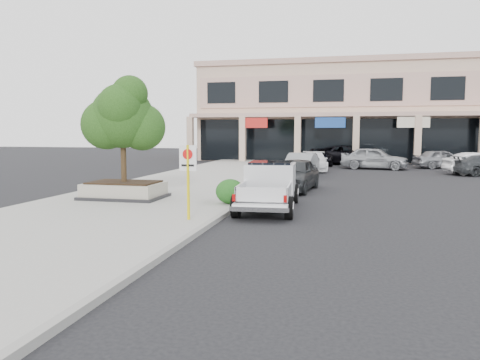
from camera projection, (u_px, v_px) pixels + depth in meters
name	position (u px, v px, depth m)	size (l,w,h in m)	color
ground	(266.00, 222.00, 14.85)	(120.00, 120.00, 0.00)	black
sidewalk	(173.00, 191.00, 21.90)	(8.00, 52.00, 0.15)	gray
curb	(256.00, 193.00, 21.00)	(0.20, 52.00, 0.15)	gray
strip_mall	(409.00, 112.00, 45.37)	(40.55, 12.43, 9.50)	tan
planter	(124.00, 190.00, 19.02)	(3.20, 2.20, 0.68)	black
planter_tree	(127.00, 118.00, 18.84)	(2.90, 2.55, 4.00)	#332613
no_parking_sign	(188.00, 172.00, 14.28)	(0.55, 0.09, 2.30)	yellow
hedge	(230.00, 191.00, 17.49)	(1.10, 0.99, 0.94)	#164513
pickup_truck	(268.00, 186.00, 17.09)	(2.02, 5.45, 1.71)	silver
curb_car_a	(294.00, 174.00, 22.56)	(1.87, 4.65, 1.58)	#282B2D
curb_car_b	(301.00, 165.00, 29.15)	(1.59, 4.55, 1.50)	gray
curb_car_c	(314.00, 161.00, 33.74)	(1.92, 4.73, 1.37)	white
curb_car_d	(318.00, 157.00, 39.23)	(2.33, 5.05, 1.40)	black
lot_car_a	(374.00, 158.00, 35.26)	(1.98, 4.92, 1.68)	#9A9DA1
lot_car_b	(480.00, 164.00, 30.71)	(1.54, 4.40, 1.45)	silver
lot_car_d	(348.00, 155.00, 39.81)	(2.72, 5.90, 1.64)	black
lot_car_e	(442.00, 159.00, 36.00)	(1.73, 4.29, 1.46)	gray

